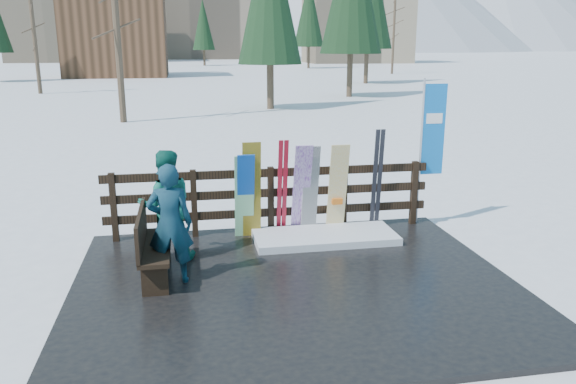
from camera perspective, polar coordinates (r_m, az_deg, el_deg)
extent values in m
plane|color=white|center=(7.81, 0.74, -9.72)|extent=(700.00, 700.00, 0.00)
cube|color=black|center=(7.79, 0.75, -9.45)|extent=(6.00, 5.00, 0.08)
cube|color=black|center=(9.61, -17.29, -1.51)|extent=(0.10, 0.10, 1.15)
cube|color=black|center=(9.53, -9.51, -1.16)|extent=(0.10, 0.10, 1.15)
cube|color=black|center=(9.63, -1.76, -0.79)|extent=(0.10, 0.10, 1.15)
cube|color=black|center=(9.90, 5.70, -0.43)|extent=(0.10, 0.10, 1.15)
cube|color=black|center=(10.33, 12.65, -0.08)|extent=(0.10, 0.10, 1.15)
cube|color=black|center=(9.69, -1.75, -2.08)|extent=(5.60, 0.05, 0.14)
cube|color=black|center=(9.60, -1.77, -0.07)|extent=(5.60, 0.05, 0.14)
cube|color=black|center=(9.51, -1.78, 1.96)|extent=(5.60, 0.05, 0.14)
cube|color=white|center=(9.37, 3.77, -4.55)|extent=(2.35, 1.00, 0.12)
cube|color=black|center=(7.99, -13.29, -5.45)|extent=(0.40, 1.50, 0.06)
cube|color=black|center=(7.51, -13.39, -8.62)|extent=(0.34, 0.06, 0.45)
cube|color=black|center=(8.63, -13.02, -5.49)|extent=(0.34, 0.06, 0.45)
cube|color=black|center=(7.92, -14.70, -3.66)|extent=(0.05, 1.50, 0.50)
cube|color=blue|center=(9.32, -4.32, -0.39)|extent=(0.28, 0.39, 1.45)
cube|color=white|center=(9.32, -4.47, -0.49)|extent=(0.32, 0.23, 1.42)
cube|color=yellow|center=(9.31, -3.71, 0.19)|extent=(0.30, 0.20, 1.64)
cube|color=white|center=(9.45, 1.39, 0.26)|extent=(0.29, 0.47, 1.58)
cube|color=black|center=(9.48, 2.28, 0.21)|extent=(0.27, 0.34, 1.55)
cube|color=white|center=(9.59, 5.05, 0.36)|extent=(0.32, 0.32, 1.56)
cube|color=#B21527|center=(9.44, -0.85, 0.48)|extent=(0.08, 0.34, 1.65)
cube|color=#B21527|center=(9.45, -0.31, 0.50)|extent=(0.07, 0.34, 1.65)
cube|color=black|center=(9.83, 8.79, 1.25)|extent=(0.08, 0.19, 1.78)
cube|color=black|center=(9.86, 9.28, 1.27)|extent=(0.08, 0.19, 1.78)
cylinder|color=silver|center=(10.25, 13.30, 3.94)|extent=(0.04, 0.04, 2.60)
cube|color=blue|center=(10.28, 14.56, 6.15)|extent=(0.42, 0.02, 1.60)
imported|color=#154A55|center=(7.69, -11.90, -3.19)|extent=(0.63, 0.43, 1.66)
imported|color=#105C4D|center=(8.53, -12.28, -1.36)|extent=(0.87, 0.70, 1.68)
cube|color=tan|center=(118.92, -21.27, 16.58)|extent=(22.00, 14.00, 18.00)
cube|color=gray|center=(137.39, -7.65, 17.87)|extent=(26.00, 16.00, 22.00)
cube|color=tan|center=(106.76, 7.03, 16.67)|extent=(18.00, 12.00, 14.00)
cube|color=brown|center=(62.33, -17.05, 14.84)|extent=(10.00, 8.00, 8.00)
cylinder|color=#382B1E|center=(25.16, -17.18, 17.79)|extent=(0.28, 0.28, 9.68)
cone|color=black|center=(29.33, -1.86, 17.31)|extent=(3.27, 3.27, 9.09)
cone|color=black|center=(36.54, 6.46, 18.03)|extent=(3.87, 3.87, 10.75)
cylinder|color=#382B1E|center=(42.09, -24.41, 14.51)|extent=(0.28, 0.28, 7.96)
cone|color=black|center=(49.49, 8.13, 17.57)|extent=(4.17, 4.17, 11.57)
cylinder|color=#382B1E|center=(66.26, 10.72, 16.05)|extent=(0.28, 0.28, 10.03)
cone|color=black|center=(67.19, -14.95, 16.63)|extent=(4.31, 4.31, 11.97)
cone|color=black|center=(80.91, 2.13, 16.61)|extent=(4.23, 4.23, 11.75)
cone|color=black|center=(92.05, -8.58, 15.59)|extent=(3.48, 3.48, 9.67)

